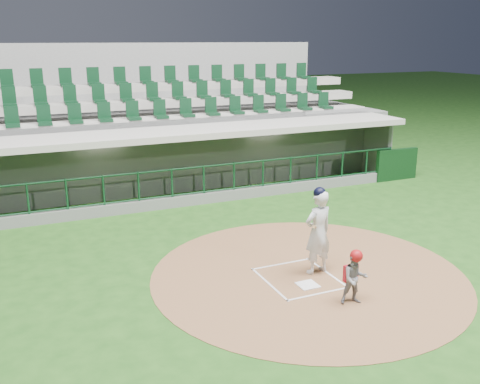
% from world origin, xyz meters
% --- Properties ---
extents(ground, '(120.00, 120.00, 0.00)m').
position_xyz_m(ground, '(0.00, 0.00, 0.00)').
color(ground, '#1C4614').
rests_on(ground, ground).
extents(dirt_circle, '(7.20, 7.20, 0.01)m').
position_xyz_m(dirt_circle, '(0.30, -0.20, 0.01)').
color(dirt_circle, brown).
rests_on(dirt_circle, ground).
extents(home_plate, '(0.43, 0.43, 0.02)m').
position_xyz_m(home_plate, '(0.00, -0.70, 0.02)').
color(home_plate, white).
rests_on(home_plate, dirt_circle).
extents(batter_box_chalk, '(1.55, 1.80, 0.01)m').
position_xyz_m(batter_box_chalk, '(0.00, -0.30, 0.02)').
color(batter_box_chalk, silver).
rests_on(batter_box_chalk, ground).
extents(dugout_structure, '(16.40, 3.70, 3.00)m').
position_xyz_m(dugout_structure, '(0.11, 7.82, 0.96)').
color(dugout_structure, gray).
rests_on(dugout_structure, ground).
extents(seating_deck, '(17.00, 6.72, 5.15)m').
position_xyz_m(seating_deck, '(0.00, 10.91, 1.42)').
color(seating_deck, slate).
rests_on(seating_deck, ground).
extents(batter, '(0.93, 0.94, 2.05)m').
position_xyz_m(batter, '(0.53, -0.18, 1.03)').
color(batter, silver).
rests_on(batter, dirt_circle).
extents(catcher, '(0.63, 0.55, 1.17)m').
position_xyz_m(catcher, '(0.44, -1.77, 0.59)').
color(catcher, gray).
rests_on(catcher, dirt_circle).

